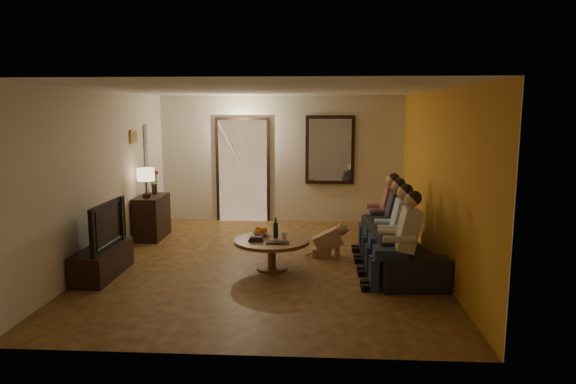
# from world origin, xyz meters

# --- Properties ---
(floor) EXTENTS (5.00, 6.00, 0.01)m
(floor) POSITION_xyz_m (0.00, 0.00, 0.00)
(floor) COLOR #472613
(floor) RESTS_ON ground
(ceiling) EXTENTS (5.00, 6.00, 0.01)m
(ceiling) POSITION_xyz_m (0.00, 0.00, 2.60)
(ceiling) COLOR white
(ceiling) RESTS_ON back_wall
(back_wall) EXTENTS (5.00, 0.02, 2.60)m
(back_wall) POSITION_xyz_m (0.00, 3.00, 1.30)
(back_wall) COLOR beige
(back_wall) RESTS_ON floor
(front_wall) EXTENTS (5.00, 0.02, 2.60)m
(front_wall) POSITION_xyz_m (0.00, -3.00, 1.30)
(front_wall) COLOR beige
(front_wall) RESTS_ON floor
(left_wall) EXTENTS (0.02, 6.00, 2.60)m
(left_wall) POSITION_xyz_m (-2.50, 0.00, 1.30)
(left_wall) COLOR beige
(left_wall) RESTS_ON floor
(right_wall) EXTENTS (0.02, 6.00, 2.60)m
(right_wall) POSITION_xyz_m (2.50, 0.00, 1.30)
(right_wall) COLOR beige
(right_wall) RESTS_ON floor
(orange_accent) EXTENTS (0.01, 6.00, 2.60)m
(orange_accent) POSITION_xyz_m (2.49, 0.00, 1.30)
(orange_accent) COLOR gold
(orange_accent) RESTS_ON right_wall
(kitchen_doorway) EXTENTS (1.00, 0.06, 2.10)m
(kitchen_doorway) POSITION_xyz_m (-0.80, 2.98, 1.05)
(kitchen_doorway) COLOR #FFE0A5
(kitchen_doorway) RESTS_ON floor
(door_trim) EXTENTS (1.12, 0.04, 2.22)m
(door_trim) POSITION_xyz_m (-0.80, 2.97, 1.05)
(door_trim) COLOR black
(door_trim) RESTS_ON floor
(fridge_glimpse) EXTENTS (0.45, 0.03, 1.70)m
(fridge_glimpse) POSITION_xyz_m (-0.55, 2.98, 0.90)
(fridge_glimpse) COLOR silver
(fridge_glimpse) RESTS_ON floor
(mirror_frame) EXTENTS (1.00, 0.05, 1.40)m
(mirror_frame) POSITION_xyz_m (1.00, 2.96, 1.50)
(mirror_frame) COLOR black
(mirror_frame) RESTS_ON back_wall
(mirror_glass) EXTENTS (0.86, 0.02, 1.26)m
(mirror_glass) POSITION_xyz_m (1.00, 2.93, 1.50)
(mirror_glass) COLOR white
(mirror_glass) RESTS_ON back_wall
(white_door) EXTENTS (0.06, 0.85, 2.04)m
(white_door) POSITION_xyz_m (-2.46, 2.30, 1.02)
(white_door) COLOR white
(white_door) RESTS_ON floor
(framed_art) EXTENTS (0.03, 0.28, 0.24)m
(framed_art) POSITION_xyz_m (-2.47, 1.30, 1.85)
(framed_art) COLOR #B28C33
(framed_art) RESTS_ON left_wall
(art_canvas) EXTENTS (0.01, 0.22, 0.18)m
(art_canvas) POSITION_xyz_m (-2.46, 1.30, 1.85)
(art_canvas) COLOR brown
(art_canvas) RESTS_ON left_wall
(dresser) EXTENTS (0.45, 0.87, 0.77)m
(dresser) POSITION_xyz_m (-2.25, 1.41, 0.39)
(dresser) COLOR black
(dresser) RESTS_ON floor
(table_lamp) EXTENTS (0.30, 0.30, 0.54)m
(table_lamp) POSITION_xyz_m (-2.25, 1.19, 1.04)
(table_lamp) COLOR beige
(table_lamp) RESTS_ON dresser
(flower_vase) EXTENTS (0.14, 0.14, 0.44)m
(flower_vase) POSITION_xyz_m (-2.25, 1.63, 0.99)
(flower_vase) COLOR #B01213
(flower_vase) RESTS_ON dresser
(tv_stand) EXTENTS (0.45, 1.23, 0.41)m
(tv_stand) POSITION_xyz_m (-2.25, -0.75, 0.21)
(tv_stand) COLOR black
(tv_stand) RESTS_ON floor
(tv) EXTENTS (1.11, 0.15, 0.64)m
(tv) POSITION_xyz_m (-2.25, -0.75, 0.73)
(tv) COLOR black
(tv) RESTS_ON tv_stand
(sofa) EXTENTS (2.29, 1.02, 0.65)m
(sofa) POSITION_xyz_m (1.96, -0.17, 0.33)
(sofa) COLOR black
(sofa) RESTS_ON floor
(person_a) EXTENTS (0.60, 0.40, 1.20)m
(person_a) POSITION_xyz_m (1.86, -1.07, 0.60)
(person_a) COLOR tan
(person_a) RESTS_ON sofa
(person_b) EXTENTS (0.60, 0.40, 1.20)m
(person_b) POSITION_xyz_m (1.86, -0.47, 0.60)
(person_b) COLOR tan
(person_b) RESTS_ON sofa
(person_c) EXTENTS (0.60, 0.40, 1.20)m
(person_c) POSITION_xyz_m (1.86, 0.13, 0.60)
(person_c) COLOR tan
(person_c) RESTS_ON sofa
(person_d) EXTENTS (0.60, 0.40, 1.20)m
(person_d) POSITION_xyz_m (1.86, 0.73, 0.60)
(person_d) COLOR tan
(person_d) RESTS_ON sofa
(dog) EXTENTS (0.59, 0.31, 0.56)m
(dog) POSITION_xyz_m (0.92, 0.39, 0.28)
(dog) COLOR olive
(dog) RESTS_ON floor
(coffee_table) EXTENTS (1.22, 1.22, 0.45)m
(coffee_table) POSITION_xyz_m (0.10, -0.32, 0.23)
(coffee_table) COLOR brown
(coffee_table) RESTS_ON floor
(bowl) EXTENTS (0.26, 0.26, 0.06)m
(bowl) POSITION_xyz_m (-0.08, -0.10, 0.48)
(bowl) COLOR white
(bowl) RESTS_ON coffee_table
(oranges) EXTENTS (0.20, 0.20, 0.08)m
(oranges) POSITION_xyz_m (-0.08, -0.10, 0.55)
(oranges) COLOR orange
(oranges) RESTS_ON bowl
(wine_bottle) EXTENTS (0.07, 0.07, 0.31)m
(wine_bottle) POSITION_xyz_m (0.15, -0.22, 0.60)
(wine_bottle) COLOR black
(wine_bottle) RESTS_ON coffee_table
(wine_glass) EXTENTS (0.06, 0.06, 0.10)m
(wine_glass) POSITION_xyz_m (0.28, -0.27, 0.50)
(wine_glass) COLOR silver
(wine_glass) RESTS_ON coffee_table
(book_stack) EXTENTS (0.20, 0.15, 0.07)m
(book_stack) POSITION_xyz_m (-0.12, -0.42, 0.48)
(book_stack) COLOR black
(book_stack) RESTS_ON coffee_table
(laptop) EXTENTS (0.34, 0.23, 0.03)m
(laptop) POSITION_xyz_m (0.20, -0.60, 0.46)
(laptop) COLOR black
(laptop) RESTS_ON coffee_table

